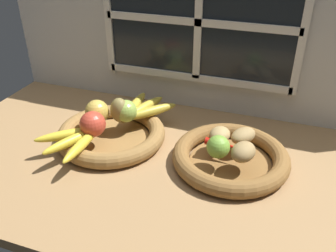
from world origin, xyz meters
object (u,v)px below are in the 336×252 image
at_px(potato_small, 243,152).
at_px(chili_pepper, 224,145).
at_px(pear_brown, 120,110).
at_px(potato_back, 243,136).
at_px(potato_oblong, 220,135).
at_px(fruit_bowl_right, 230,157).
at_px(fruit_bowl_left, 111,134).
at_px(banana_bunch_front, 74,140).
at_px(apple_red_front, 93,124).
at_px(apple_golden_left, 96,112).
at_px(lime_near, 218,147).
at_px(banana_bunch_back, 142,108).
at_px(apple_green_back, 126,111).

xyz_separation_m(potato_small, chili_pepper, (-0.06, 0.04, -0.01)).
height_order(pear_brown, potato_back, pear_brown).
distance_m(potato_oblong, chili_pepper, 0.04).
distance_m(fruit_bowl_right, potato_back, 0.07).
distance_m(fruit_bowl_left, fruit_bowl_right, 0.37).
distance_m(fruit_bowl_right, potato_oblong, 0.07).
height_order(fruit_bowl_right, potato_small, potato_small).
xyz_separation_m(banana_bunch_front, potato_oblong, (0.38, 0.15, 0.01)).
bearing_deg(apple_red_front, apple_golden_left, 110.81).
distance_m(apple_red_front, lime_near, 0.37).
height_order(pear_brown, lime_near, pear_brown).
distance_m(apple_golden_left, banana_bunch_back, 0.15).
bearing_deg(fruit_bowl_left, apple_red_front, -112.78).
bearing_deg(potato_back, fruit_bowl_left, -172.77).
bearing_deg(lime_near, chili_pepper, 78.50).
bearing_deg(apple_golden_left, potato_small, -5.84).
height_order(banana_bunch_front, banana_bunch_back, banana_bunch_back).
distance_m(fruit_bowl_right, apple_red_front, 0.40).
bearing_deg(fruit_bowl_left, pear_brown, 71.83).
xyz_separation_m(fruit_bowl_right, potato_oblong, (-0.04, 0.03, 0.05)).
height_order(potato_oblong, potato_back, same).
relative_size(fruit_bowl_left, potato_back, 3.97).
distance_m(apple_green_back, potato_oblong, 0.30).
distance_m(fruit_bowl_right, chili_pepper, 0.04).
relative_size(banana_bunch_front, banana_bunch_back, 0.95).
xyz_separation_m(banana_bunch_back, potato_small, (0.35, -0.15, 0.01)).
xyz_separation_m(apple_red_front, potato_back, (0.42, 0.11, -0.02)).
bearing_deg(apple_green_back, fruit_bowl_right, -8.24).
relative_size(fruit_bowl_left, apple_green_back, 4.71).
bearing_deg(apple_golden_left, chili_pepper, -1.32).
relative_size(pear_brown, potato_oblong, 1.14).
bearing_deg(apple_red_front, chili_pepper, 9.07).
bearing_deg(potato_back, lime_near, -118.98).
distance_m(banana_bunch_back, potato_oblong, 0.29).
bearing_deg(apple_green_back, banana_bunch_back, 68.57).
bearing_deg(lime_near, apple_golden_left, 172.09).
distance_m(fruit_bowl_right, apple_golden_left, 0.43).
distance_m(apple_golden_left, banana_bunch_front, 0.13).
bearing_deg(potato_small, lime_near, -173.33).
bearing_deg(apple_red_front, fruit_bowl_right, 8.44).
distance_m(banana_bunch_back, chili_pepper, 0.32).
relative_size(apple_golden_left, chili_pepper, 0.67).
distance_m(banana_bunch_front, potato_oblong, 0.41).
height_order(apple_green_back, chili_pepper, apple_green_back).
xyz_separation_m(potato_back, chili_pepper, (-0.04, -0.05, -0.01)).
height_order(fruit_bowl_left, banana_bunch_front, banana_bunch_front).
xyz_separation_m(fruit_bowl_left, apple_green_back, (0.03, 0.05, 0.06)).
relative_size(apple_red_front, apple_golden_left, 1.03).
xyz_separation_m(apple_golden_left, chili_pepper, (0.40, -0.01, -0.03)).
bearing_deg(banana_bunch_back, fruit_bowl_right, -20.35).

